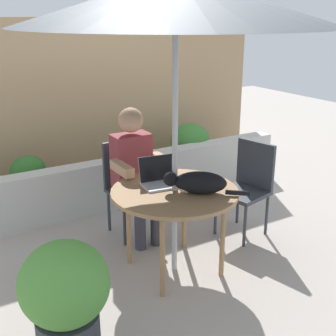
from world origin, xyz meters
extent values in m
plane|color=#ADA399|center=(0.00, 0.00, 0.00)|extent=(14.00, 14.00, 0.00)
cube|color=tan|center=(0.00, 2.24, 0.98)|extent=(5.01, 0.08, 1.96)
cube|color=beige|center=(0.00, 1.40, 0.27)|extent=(4.51, 0.20, 0.54)
cylinder|color=#9E754C|center=(0.00, 0.00, 0.69)|extent=(0.99, 0.99, 0.03)
cylinder|color=#9E754C|center=(0.27, 0.27, 0.34)|extent=(0.04, 0.04, 0.67)
cylinder|color=#9E754C|center=(-0.27, 0.27, 0.34)|extent=(0.04, 0.04, 0.67)
cylinder|color=#9E754C|center=(-0.27, -0.27, 0.34)|extent=(0.04, 0.04, 0.67)
cylinder|color=#9E754C|center=(0.27, -0.27, 0.34)|extent=(0.04, 0.04, 0.67)
cylinder|color=#B7B7BC|center=(0.00, 0.00, 1.03)|extent=(0.04, 0.04, 2.06)
cone|color=#2D3338|center=(0.00, 0.00, 2.08)|extent=(2.26, 2.26, 0.34)
cube|color=#33383F|center=(0.00, 0.74, 0.42)|extent=(0.40, 0.40, 0.04)
cube|color=#33383F|center=(0.00, 0.92, 0.66)|extent=(0.40, 0.04, 0.44)
cylinder|color=#33383F|center=(0.17, 0.91, 0.20)|extent=(0.03, 0.03, 0.40)
cylinder|color=#33383F|center=(-0.17, 0.91, 0.20)|extent=(0.03, 0.03, 0.40)
cylinder|color=#33383F|center=(-0.17, 0.57, 0.20)|extent=(0.03, 0.03, 0.40)
cylinder|color=#33383F|center=(0.17, 0.57, 0.20)|extent=(0.03, 0.03, 0.40)
cube|color=#33383F|center=(0.86, 0.20, 0.42)|extent=(0.48, 0.48, 0.04)
cube|color=#33383F|center=(1.04, 0.24, 0.66)|extent=(0.12, 0.40, 0.44)
cylinder|color=#33383F|center=(1.07, 0.07, 0.20)|extent=(0.03, 0.03, 0.40)
cylinder|color=#33383F|center=(0.99, 0.40, 0.20)|extent=(0.03, 0.03, 0.40)
cylinder|color=#33383F|center=(0.66, 0.33, 0.20)|extent=(0.03, 0.03, 0.40)
cylinder|color=#33383F|center=(0.74, -0.01, 0.20)|extent=(0.03, 0.03, 0.40)
cube|color=maroon|center=(0.00, 0.74, 0.71)|extent=(0.34, 0.20, 0.54)
sphere|color=tan|center=(0.00, 0.73, 1.11)|extent=(0.22, 0.22, 0.22)
cube|color=#383842|center=(-0.08, 0.59, 0.49)|extent=(0.12, 0.30, 0.12)
cylinder|color=#383842|center=(-0.08, 0.44, 0.22)|extent=(0.10, 0.10, 0.44)
cube|color=#383842|center=(0.08, 0.59, 0.49)|extent=(0.12, 0.30, 0.12)
cylinder|color=#383842|center=(0.08, 0.44, 0.22)|extent=(0.10, 0.10, 0.44)
cube|color=tan|center=(-0.20, 0.52, 0.76)|extent=(0.08, 0.32, 0.08)
cube|color=tan|center=(0.20, 0.52, 0.76)|extent=(0.08, 0.32, 0.08)
cube|color=silver|center=(-0.04, 0.12, 0.71)|extent=(0.33, 0.26, 0.02)
cube|color=black|center=(-0.02, 0.23, 0.82)|extent=(0.31, 0.10, 0.20)
cube|color=silver|center=(-0.02, 0.24, 0.82)|extent=(0.30, 0.10, 0.20)
ellipsoid|color=black|center=(0.13, -0.15, 0.79)|extent=(0.43, 0.39, 0.17)
sphere|color=black|center=(-0.05, -0.02, 0.81)|extent=(0.11, 0.11, 0.11)
ellipsoid|color=white|center=(0.04, -0.09, 0.75)|extent=(0.17, 0.17, 0.09)
cylinder|color=black|center=(0.34, -0.35, 0.73)|extent=(0.17, 0.14, 0.04)
cone|color=black|center=(-0.03, 0.01, 0.86)|extent=(0.04, 0.04, 0.03)
cone|color=black|center=(-0.07, -0.04, 0.86)|extent=(0.04, 0.04, 0.03)
cylinder|color=#33383D|center=(1.29, 1.70, 0.15)|extent=(0.38, 0.38, 0.30)
ellipsoid|color=#3D7F33|center=(1.29, 1.70, 0.49)|extent=(0.49, 0.49, 0.45)
cylinder|color=#33383D|center=(-0.69, 1.76, 0.14)|extent=(0.31, 0.31, 0.29)
ellipsoid|color=#2D6B28|center=(-0.69, 1.76, 0.43)|extent=(0.37, 0.37, 0.34)
ellipsoid|color=#4C8C38|center=(-1.10, -0.59, 0.57)|extent=(0.51, 0.51, 0.50)
camera|label=1|loc=(-1.71, -2.73, 2.01)|focal=47.98mm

